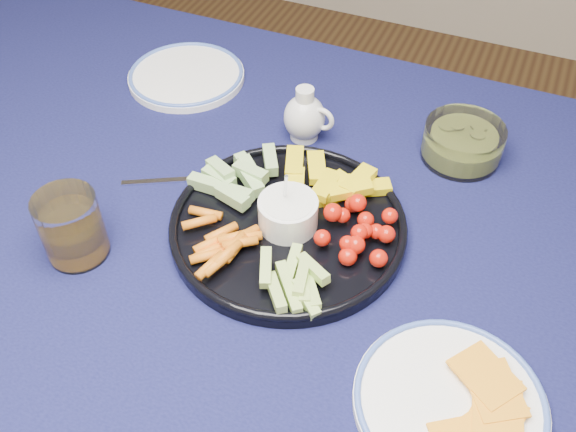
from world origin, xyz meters
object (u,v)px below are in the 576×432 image
at_px(dining_table, 247,273).
at_px(creamer_pitcher, 305,117).
at_px(crudite_platter, 287,221).
at_px(juice_tumbler, 73,230).
at_px(pickle_bowl, 462,144).
at_px(cheese_plate, 450,401).
at_px(side_plate_extra, 186,75).

distance_m(dining_table, creamer_pitcher, 0.27).
bearing_deg(crudite_platter, juice_tumbler, -149.06).
height_order(pickle_bowl, cheese_plate, pickle_bowl).
distance_m(creamer_pitcher, juice_tumbler, 0.41).
xyz_separation_m(dining_table, crudite_platter, (0.05, 0.03, 0.11)).
relative_size(cheese_plate, juice_tumbler, 2.20).
bearing_deg(pickle_bowl, juice_tumbler, -137.13).
bearing_deg(crudite_platter, dining_table, -150.34).
bearing_deg(pickle_bowl, creamer_pitcher, -168.36).
height_order(dining_table, pickle_bowl, pickle_bowl).
relative_size(crudite_platter, cheese_plate, 1.53).
bearing_deg(juice_tumbler, pickle_bowl, 42.87).
bearing_deg(juice_tumbler, dining_table, 31.27).
height_order(juice_tumbler, side_plate_extra, juice_tumbler).
relative_size(creamer_pitcher, side_plate_extra, 0.44).
xyz_separation_m(pickle_bowl, juice_tumbler, (-0.44, -0.41, 0.02)).
height_order(crudite_platter, pickle_bowl, crudite_platter).
xyz_separation_m(dining_table, side_plate_extra, (-0.27, 0.31, 0.10)).
relative_size(dining_table, creamer_pitcher, 17.48).
xyz_separation_m(cheese_plate, side_plate_extra, (-0.60, 0.46, -0.00)).
xyz_separation_m(pickle_bowl, side_plate_extra, (-0.52, 0.02, -0.02)).
xyz_separation_m(creamer_pitcher, side_plate_extra, (-0.27, 0.07, -0.03)).
xyz_separation_m(crudite_platter, pickle_bowl, (0.19, 0.26, 0.01)).
bearing_deg(cheese_plate, pickle_bowl, 101.04).
bearing_deg(cheese_plate, crudite_platter, 147.37).
bearing_deg(creamer_pitcher, pickle_bowl, 11.64).
distance_m(dining_table, cheese_plate, 0.38).
relative_size(creamer_pitcher, pickle_bowl, 0.75).
distance_m(crudite_platter, cheese_plate, 0.33).
distance_m(dining_table, side_plate_extra, 0.42).
bearing_deg(dining_table, crudite_platter, 29.66).
height_order(cheese_plate, side_plate_extra, cheese_plate).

